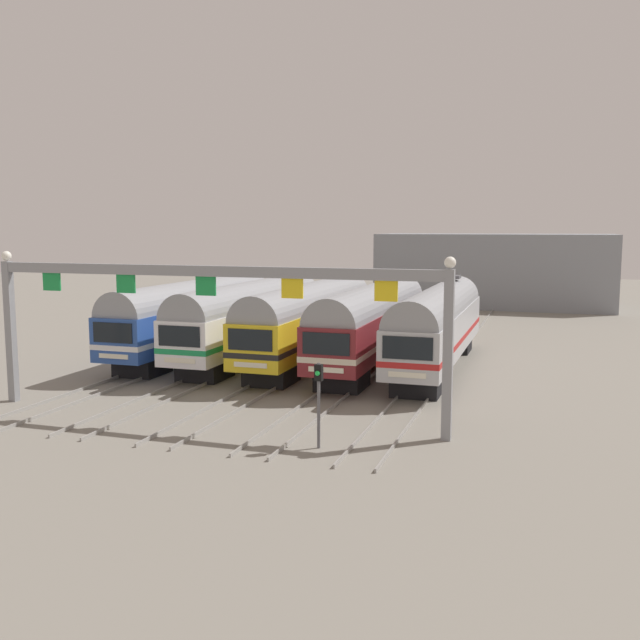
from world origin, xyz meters
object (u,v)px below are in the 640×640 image
object	(u,v)px
commuter_train_maroon	(372,320)
commuter_train_stainless	(438,323)
commuter_train_blue	(196,313)
commuter_train_white	(252,315)
yard_signal_mast	(319,389)
catenary_gantry	(206,296)
commuter_train_yellow	(310,318)

from	to	relation	value
commuter_train_maroon	commuter_train_stainless	xyz separation A→B (m)	(3.81, 0.00, 0.00)
commuter_train_blue	commuter_train_white	size ratio (longest dim) A/B	1.00
yard_signal_mast	catenary_gantry	bearing A→B (deg)	156.59
commuter_train_stainless	yard_signal_mast	size ratio (longest dim) A/B	5.69
commuter_train_blue	yard_signal_mast	xyz separation A→B (m)	(13.33, -15.97, -0.48)
commuter_train_blue	commuter_train_maroon	size ratio (longest dim) A/B	1.00
commuter_train_stainless	commuter_train_maroon	bearing A→B (deg)	180.00
commuter_train_maroon	catenary_gantry	xyz separation A→B (m)	(-3.81, -13.50, 2.53)
commuter_train_blue	commuter_train_stainless	xyz separation A→B (m)	(15.24, 0.00, 0.00)
commuter_train_blue	yard_signal_mast	world-z (taller)	commuter_train_blue
yard_signal_mast	commuter_train_blue	bearing A→B (deg)	129.86
commuter_train_yellow	yard_signal_mast	distance (m)	16.97
commuter_train_maroon	yard_signal_mast	xyz separation A→B (m)	(1.90, -15.97, -0.48)
commuter_train_blue	commuter_train_stainless	world-z (taller)	commuter_train_stainless
commuter_train_blue	yard_signal_mast	size ratio (longest dim) A/B	5.69
commuter_train_maroon	commuter_train_white	bearing A→B (deg)	180.00
commuter_train_blue	commuter_train_yellow	xyz separation A→B (m)	(7.62, 0.00, 0.00)
commuter_train_stainless	yard_signal_mast	xyz separation A→B (m)	(-1.90, -15.97, -0.48)
commuter_train_white	commuter_train_stainless	bearing A→B (deg)	0.00
commuter_train_blue	commuter_train_white	distance (m)	3.81
commuter_train_maroon	yard_signal_mast	distance (m)	16.09
commuter_train_blue	commuter_train_white	xyz separation A→B (m)	(3.81, 0.00, 0.00)
yard_signal_mast	commuter_train_stainless	bearing A→B (deg)	83.20
commuter_train_blue	catenary_gantry	size ratio (longest dim) A/B	0.88
commuter_train_blue	commuter_train_yellow	world-z (taller)	commuter_train_yellow
commuter_train_white	commuter_train_maroon	world-z (taller)	same
commuter_train_white	commuter_train_stainless	distance (m)	11.43
commuter_train_white	commuter_train_yellow	size ratio (longest dim) A/B	1.00
commuter_train_maroon	commuter_train_stainless	world-z (taller)	same
commuter_train_yellow	catenary_gantry	bearing A→B (deg)	-90.00
commuter_train_stainless	yard_signal_mast	distance (m)	16.09
commuter_train_white	commuter_train_yellow	bearing A→B (deg)	0.00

